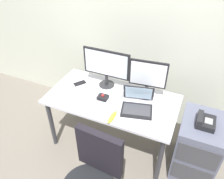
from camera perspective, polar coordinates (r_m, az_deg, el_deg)
ground_plane at (r=2.91m, az=-0.00°, el=-13.10°), size 8.00×8.00×0.00m
back_wall at (r=2.68m, az=6.39°, el=18.54°), size 6.00×0.10×2.80m
desk at (r=2.47m, az=-0.00°, el=-3.70°), size 1.41×0.72×0.71m
file_cabinet at (r=2.58m, az=20.89°, el=-13.46°), size 0.42×0.53×0.69m
desk_phone at (r=2.30m, az=22.68°, el=-7.55°), size 0.17×0.20×0.09m
monitor_main at (r=2.47m, az=-1.47°, el=6.14°), size 0.54×0.18×0.45m
monitor_side at (r=2.35m, az=9.14°, el=3.21°), size 0.39×0.18×0.43m
keyboard at (r=2.37m, az=-8.37°, el=-3.23°), size 0.42×0.15×0.03m
laptop at (r=2.28m, az=6.49°, el=-3.68°), size 0.37×0.36×0.23m
trackball_mouse at (r=2.40m, az=-2.37°, el=-1.98°), size 0.11×0.09×0.07m
coffee_mug at (r=2.41m, az=1.74°, el=-1.03°), size 0.09×0.08×0.09m
paper_notepad at (r=2.79m, az=-9.55°, el=3.30°), size 0.19×0.24×0.01m
cell_phone at (r=2.66m, az=-8.24°, el=1.61°), size 0.14×0.15×0.01m
banana at (r=2.17m, az=0.04°, el=-7.04°), size 0.05×0.19×0.04m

